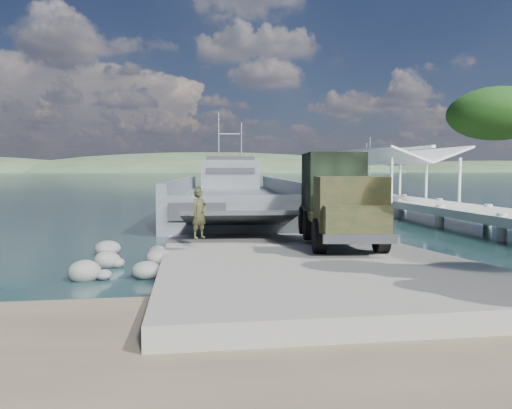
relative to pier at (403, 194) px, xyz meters
The scene contains 10 objects.
ground 22.89m from the pier, 124.71° to the right, with size 1400.00×1400.00×0.00m, color #18373A.
boat_ramp 23.70m from the pier, 123.33° to the right, with size 10.00×18.00×0.50m, color gray.
shoreline_rocks 26.55m from the pier, 136.42° to the right, with size 3.20×5.60×0.90m, color #5F5F5C, non-canonical shape.
distant_headlands 542.50m from the pier, 86.09° to the left, with size 1000.00×240.00×48.00m, color #354B2E, non-canonical shape.
pier is the anchor object (origin of this frame).
landing_craft 13.67m from the pier, 166.53° to the left, with size 10.83×34.06×9.97m.
military_truck 20.15m from the pier, 122.44° to the right, with size 3.63×8.45×3.80m.
soldier 24.45m from the pier, 132.89° to the right, with size 0.71×0.47×1.94m, color black.
sailboat_near 15.03m from the pier, 78.36° to the left, with size 2.57×6.14×7.25m.
sailboat_far 16.82m from the pier, 78.70° to the left, with size 2.01×5.61×6.71m.
Camera 1 is at (-4.28, -18.52, 3.58)m, focal length 35.00 mm.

